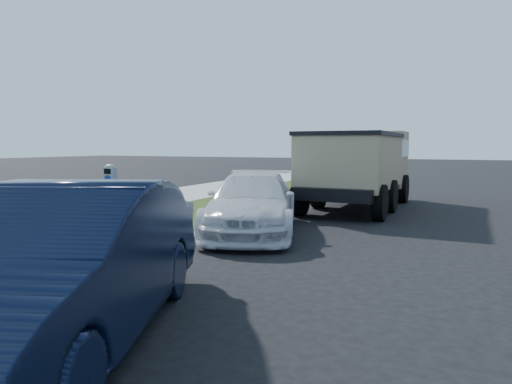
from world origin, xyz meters
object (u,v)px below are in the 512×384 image
at_px(navy_sedan, 62,266).
at_px(dump_truck, 360,164).
at_px(white_wagon, 254,202).
at_px(parking_meter, 111,189).

bearing_deg(navy_sedan, dump_truck, 65.97).
height_order(navy_sedan, dump_truck, dump_truck).
relative_size(white_wagon, navy_sedan, 0.96).
bearing_deg(dump_truck, navy_sedan, -91.51).
bearing_deg(white_wagon, navy_sedan, -101.67).
distance_m(white_wagon, dump_truck, 5.21).
bearing_deg(navy_sedan, white_wagon, 75.98).
bearing_deg(dump_truck, parking_meter, -104.87).
relative_size(parking_meter, navy_sedan, 0.31).
relative_size(white_wagon, dump_truck, 0.74).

